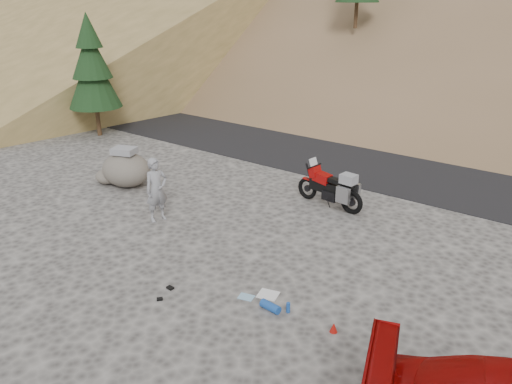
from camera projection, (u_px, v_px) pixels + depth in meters
The scene contains 14 objects.
ground at pixel (226, 247), 11.99m from camera, with size 140.00×140.00×0.00m, color #44413E.
road at pixel (382, 157), 18.64m from camera, with size 120.00×7.00×0.05m, color black.
conifer_verge at pixel (92, 67), 20.45m from camera, with size 2.20×2.20×5.04m.
motorcycle at pixel (332, 188), 14.07m from camera, with size 2.22×0.77×1.32m.
man at pixel (159, 220), 13.47m from camera, with size 0.63×0.42×1.74m, color gray.
boulder at pixel (126, 169), 15.68m from camera, with size 1.80×1.59×1.23m.
small_rock at pixel (107, 176), 15.96m from camera, with size 0.98×0.94×0.47m.
gear_white_cloth at pixel (268, 295), 10.09m from camera, with size 0.40×0.36×0.01m, color white.
gear_blue_mat at pixel (270, 307), 9.58m from camera, with size 0.17×0.17×0.42m, color #1A499F.
gear_bottle at pixel (288, 308), 9.51m from camera, with size 0.08×0.08×0.21m, color #1A499F.
gear_funnel at pixel (334, 328), 8.96m from camera, with size 0.15×0.15×0.19m, color #B2120B.
gear_glove_a at pixel (170, 288), 10.30m from camera, with size 0.14×0.10×0.04m, color black.
gear_glove_b at pixel (160, 299), 9.93m from camera, with size 0.12×0.09×0.04m, color black.
gear_blue_cloth at pixel (246, 297), 10.02m from camera, with size 0.31×0.23×0.01m, color #87B3D0.
Camera 1 is at (7.04, -8.02, 5.67)m, focal length 35.00 mm.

